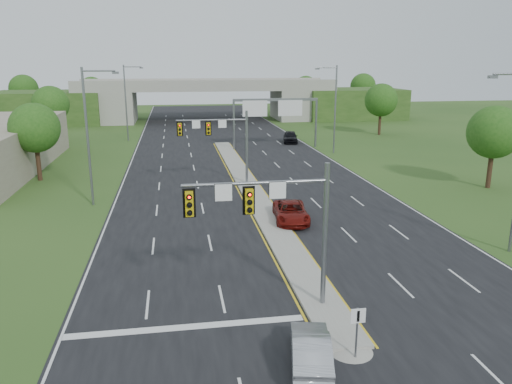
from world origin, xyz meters
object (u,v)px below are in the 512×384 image
at_px(keep_right_sign, 357,325).
at_px(car_far_c, 290,137).
at_px(car_far_a, 291,212).
at_px(car_silver, 311,349).
at_px(signal_mast_near, 278,215).
at_px(signal_mast_far, 223,136).
at_px(overpass, 207,103).
at_px(sign_gantry, 275,109).

bearing_deg(keep_right_sign, car_far_c, 79.51).
bearing_deg(car_far_a, car_silver, -94.43).
height_order(signal_mast_near, keep_right_sign, signal_mast_near).
bearing_deg(keep_right_sign, signal_mast_far, 94.39).
xyz_separation_m(signal_mast_far, car_silver, (0.38, -29.59, -4.02)).
relative_size(signal_mast_near, car_far_a, 1.37).
height_order(signal_mast_near, overpass, overpass).
xyz_separation_m(car_silver, car_far_c, (11.85, 53.97, 0.15)).
distance_m(overpass, car_silver, 84.73).
relative_size(sign_gantry, car_silver, 2.77).
distance_m(overpass, car_far_a, 67.06).
relative_size(overpass, car_far_c, 16.29).
bearing_deg(keep_right_sign, signal_mast_near, 116.94).
bearing_deg(sign_gantry, keep_right_sign, -97.70).
xyz_separation_m(signal_mast_near, car_silver, (0.38, -4.59, -4.02)).
bearing_deg(signal_mast_far, sign_gantry, 65.89).
bearing_deg(car_far_c, keep_right_sign, -89.42).
bearing_deg(car_far_c, overpass, 119.06).
relative_size(car_silver, car_far_c, 0.85).
bearing_deg(car_far_a, overpass, 97.67).
relative_size(overpass, car_silver, 19.16).
bearing_deg(signal_mast_near, signal_mast_far, 90.00).
distance_m(signal_mast_far, keep_right_sign, 29.71).
bearing_deg(car_far_a, signal_mast_near, -99.65).
xyz_separation_m(sign_gantry, car_far_c, (3.28, 4.39, -4.38)).
distance_m(signal_mast_near, keep_right_sign, 5.94).
bearing_deg(overpass, sign_gantry, -79.21).
xyz_separation_m(signal_mast_near, car_far_c, (12.23, 49.38, -3.87)).
relative_size(signal_mast_far, car_silver, 1.68).
height_order(sign_gantry, car_far_a, sign_gantry).
bearing_deg(signal_mast_far, overpass, 87.65).
xyz_separation_m(signal_mast_far, car_far_a, (3.76, -11.91, -4.00)).
xyz_separation_m(overpass, car_far_c, (9.97, -30.69, -2.70)).
distance_m(keep_right_sign, car_silver, 2.05).
bearing_deg(signal_mast_near, overpass, 88.38).
xyz_separation_m(signal_mast_far, sign_gantry, (8.95, 19.99, 0.51)).
height_order(overpass, car_far_a, overpass).
distance_m(signal_mast_far, car_far_a, 13.12).
height_order(signal_mast_far, car_far_c, signal_mast_far).
distance_m(signal_mast_far, overpass, 55.13).
bearing_deg(signal_mast_far, car_far_a, -72.47).
height_order(signal_mast_far, overpass, overpass).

